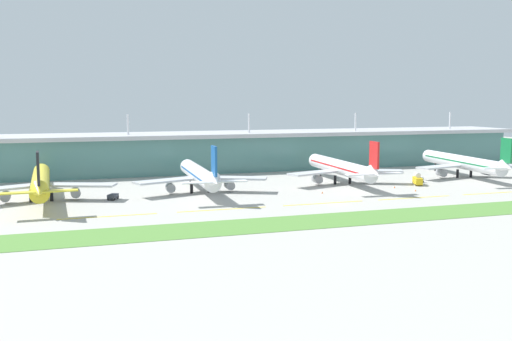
{
  "coord_description": "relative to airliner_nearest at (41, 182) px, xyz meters",
  "views": [
    {
      "loc": [
        -80.48,
        -162.98,
        33.21
      ],
      "look_at": [
        -14.5,
        39.42,
        7.0
      ],
      "focal_mm": 40.1,
      "sensor_mm": 36.0,
      "label": 1
    }
  ],
  "objects": [
    {
      "name": "grass_verge",
      "position": [
        90.31,
        -57.89,
        -6.4
      ],
      "size": [
        300.0,
        18.0,
        0.1
      ],
      "primitive_type": "cube",
      "color": "#518438",
      "rests_on": "ground"
    },
    {
      "name": "airliner_farthest",
      "position": [
        171.55,
        6.47,
        0.0
      ],
      "size": [
        48.51,
        68.12,
        18.9
      ],
      "color": "silver",
      "rests_on": "ground"
    },
    {
      "name": "safety_cone_left_wingtip",
      "position": [
        129.88,
        -20.95,
        -6.1
      ],
      "size": [
        0.56,
        0.56,
        0.7
      ],
      "primitive_type": "cone",
      "color": "orange",
      "rests_on": "ground"
    },
    {
      "name": "taxiway_stripe_mid_west",
      "position": [
        53.31,
        -33.2,
        -6.43
      ],
      "size": [
        28.0,
        0.7,
        0.04
      ],
      "primitive_type": "cube",
      "color": "yellow",
      "rests_on": "ground"
    },
    {
      "name": "taxiway_stripe_west",
      "position": [
        19.31,
        -33.2,
        -6.43
      ],
      "size": [
        28.0,
        0.7,
        0.04
      ],
      "primitive_type": "cube",
      "color": "yellow",
      "rests_on": "ground"
    },
    {
      "name": "airliner_far_middle",
      "position": [
        112.52,
        5.08,
        -0.0
      ],
      "size": [
        48.74,
        65.91,
        18.9
      ],
      "color": "white",
      "rests_on": "ground"
    },
    {
      "name": "terminal_building",
      "position": [
        90.31,
        63.19,
        2.77
      ],
      "size": [
        288.0,
        34.0,
        27.04
      ],
      "color": "slate",
      "rests_on": "ground"
    },
    {
      "name": "ground_plane",
      "position": [
        90.31,
        -36.86,
        -6.45
      ],
      "size": [
        600.0,
        600.0,
        0.0
      ],
      "primitive_type": "plane",
      "color": "#A8A59E"
    },
    {
      "name": "baggage_cart",
      "position": [
        143.69,
        -2.43,
        -5.19
      ],
      "size": [
        3.78,
        2.34,
        2.48
      ],
      "color": "silver",
      "rests_on": "ground"
    },
    {
      "name": "pushback_tug",
      "position": [
        22.78,
        -4.57,
        -5.35
      ],
      "size": [
        4.16,
        5.01,
        1.85
      ],
      "color": "#333842",
      "rests_on": "ground"
    },
    {
      "name": "taxiway_stripe_centre",
      "position": [
        87.31,
        -33.2,
        -6.43
      ],
      "size": [
        28.0,
        0.7,
        0.04
      ],
      "primitive_type": "cube",
      "color": "yellow",
      "rests_on": "ground"
    },
    {
      "name": "safety_cone_right_wingtip",
      "position": [
        95.18,
        -14.88,
        -6.1
      ],
      "size": [
        0.56,
        0.56,
        0.7
      ],
      "primitive_type": "cone",
      "color": "orange",
      "rests_on": "ground"
    },
    {
      "name": "safety_cone_nose_front",
      "position": [
        126.81,
        -11.6,
        -6.1
      ],
      "size": [
        0.56,
        0.56,
        0.7
      ],
      "primitive_type": "cone",
      "color": "orange",
      "rests_on": "ground"
    },
    {
      "name": "fuel_truck",
      "position": [
        139.51,
        -7.65,
        -4.19
      ],
      "size": [
        5.06,
        7.65,
        4.95
      ],
      "color": "gold",
      "rests_on": "ground"
    },
    {
      "name": "taxiway_stripe_east",
      "position": [
        155.31,
        -33.2,
        -6.43
      ],
      "size": [
        28.0,
        0.7,
        0.04
      ],
      "primitive_type": "cube",
      "color": "yellow",
      "rests_on": "ground"
    },
    {
      "name": "taxiway_stripe_mid_east",
      "position": [
        121.31,
        -33.2,
        -6.43
      ],
      "size": [
        28.0,
        0.7,
        0.04
      ],
      "primitive_type": "cube",
      "color": "yellow",
      "rests_on": "ground"
    },
    {
      "name": "airliner_nearest",
      "position": [
        0.0,
        0.0,
        0.0
      ],
      "size": [
        48.78,
        66.97,
        18.9
      ],
      "color": "yellow",
      "rests_on": "ground"
    },
    {
      "name": "airliner_near_middle",
      "position": [
        53.83,
        1.17,
        -0.01
      ],
      "size": [
        48.77,
        61.64,
        18.9
      ],
      "color": "white",
      "rests_on": "ground"
    }
  ]
}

